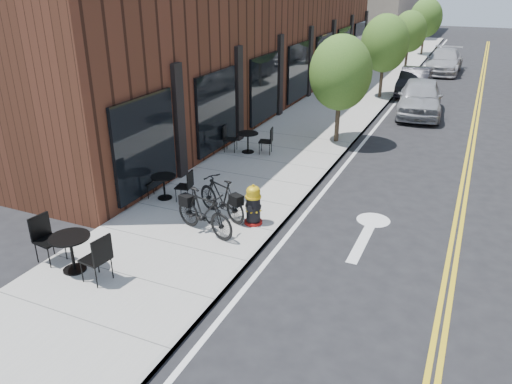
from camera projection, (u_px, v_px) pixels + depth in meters
The scene contains 16 objects.
ground at pixel (248, 266), 10.74m from camera, with size 120.00×120.00×0.00m, color black.
sidewalk_near at pixel (309, 131), 19.83m from camera, with size 4.00×70.00×0.12m, color #9E9B93.
building_near at pixel (248, 27), 23.49m from camera, with size 5.00×28.00×7.00m, color #482517.
tree_near_a at pixel (341, 73), 17.45m from camera, with size 2.20×2.20×3.81m.
tree_near_b at pixel (385, 43), 24.10m from camera, with size 2.30×2.30×3.98m.
tree_near_c at pixel (409, 32), 30.87m from camera, with size 2.10×2.10×3.67m.
tree_near_d at pixel (426, 18), 37.45m from camera, with size 2.40×2.40×4.11m.
fire_hydrant at pixel (253, 205), 12.14m from camera, with size 0.50×0.50×1.03m.
bicycle_left at pixel (221, 197), 12.47m from camera, with size 0.50×1.76×1.06m, color black.
bicycle_right at pixel (204, 212), 11.65m from camera, with size 0.51×1.81×1.09m, color black.
bistro_set_a at pixel (71, 248), 10.17m from camera, with size 1.94×0.92×1.03m.
bistro_set_b at pixel (164, 184), 13.54m from camera, with size 1.61×0.78×0.85m.
bistro_set_c at pixel (248, 140), 17.09m from camera, with size 1.71×0.86×0.90m.
parked_car_a at pixel (420, 97), 22.05m from camera, with size 1.85×4.61×1.57m, color #97999F.
parked_car_b at pixel (414, 82), 25.84m from camera, with size 1.44×4.12×1.36m, color black.
parked_car_c at pixel (444, 61), 31.60m from camera, with size 2.05×5.05×1.47m, color #A6A6AB.
Camera 1 is at (3.92, -8.34, 5.76)m, focal length 35.00 mm.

